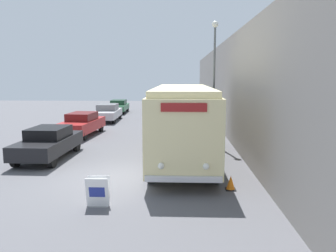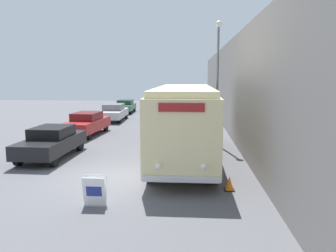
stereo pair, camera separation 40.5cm
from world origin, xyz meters
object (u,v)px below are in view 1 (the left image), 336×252
at_px(vintage_bus, 183,119).
at_px(streetlamp, 214,67).
at_px(parked_car_mid, 82,124).
at_px(parked_car_near, 49,142).
at_px(traffic_cone, 231,183).
at_px(parked_car_distant, 119,106).
at_px(sign_board, 98,192).
at_px(parked_car_far, 108,112).

height_order(vintage_bus, streetlamp, streetlamp).
xyz_separation_m(vintage_bus, parked_car_mid, (-6.71, 6.12, -1.14)).
xyz_separation_m(parked_car_near, traffic_cone, (8.11, -4.14, -0.54)).
bearing_deg(vintage_bus, parked_car_mid, 137.60).
bearing_deg(parked_car_near, parked_car_distant, 92.37).
relative_size(parked_car_near, parked_car_distant, 1.02).
distance_m(vintage_bus, streetlamp, 4.72).
height_order(parked_car_distant, traffic_cone, parked_car_distant).
bearing_deg(parked_car_near, sign_board, -55.10).
relative_size(sign_board, parked_car_near, 0.20).
height_order(sign_board, parked_car_near, parked_car_near).
bearing_deg(vintage_bus, traffic_cone, -68.32).
xyz_separation_m(parked_car_near, parked_car_distant, (-0.36, 19.85, -0.05)).
bearing_deg(sign_board, parked_car_far, 101.67).
height_order(streetlamp, parked_car_near, streetlamp).
height_order(streetlamp, parked_car_mid, streetlamp).
bearing_deg(sign_board, parked_car_distant, 99.32).
relative_size(vintage_bus, traffic_cone, 19.53).
xyz_separation_m(sign_board, traffic_cone, (4.27, 1.65, -0.20)).
distance_m(parked_car_mid, parked_car_far, 7.17).
bearing_deg(parked_car_far, traffic_cone, -66.50).
distance_m(streetlamp, parked_car_mid, 9.60).
height_order(parked_car_near, parked_car_mid, parked_car_mid).
distance_m(parked_car_near, traffic_cone, 9.12).
height_order(vintage_bus, parked_car_mid, vintage_bus).
bearing_deg(streetlamp, parked_car_near, -156.31).
relative_size(vintage_bus, parked_car_distant, 2.18).
distance_m(parked_car_near, parked_car_mid, 6.18).
xyz_separation_m(parked_car_mid, parked_car_distant, (-0.11, 13.67, -0.06)).
bearing_deg(streetlamp, sign_board, -115.06).
distance_m(sign_board, traffic_cone, 4.58).
bearing_deg(sign_board, parked_car_near, 123.58).
distance_m(sign_board, streetlamp, 11.13).
distance_m(streetlamp, parked_car_near, 9.72).
relative_size(sign_board, parked_car_distant, 0.20).
relative_size(streetlamp, traffic_cone, 13.79).
height_order(parked_car_mid, traffic_cone, parked_car_mid).
relative_size(parked_car_distant, traffic_cone, 8.96).
xyz_separation_m(sign_board, parked_car_mid, (-4.10, 11.96, 0.34)).
height_order(sign_board, parked_car_mid, parked_car_mid).
bearing_deg(traffic_cone, vintage_bus, 111.68).
distance_m(vintage_bus, traffic_cone, 4.81).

